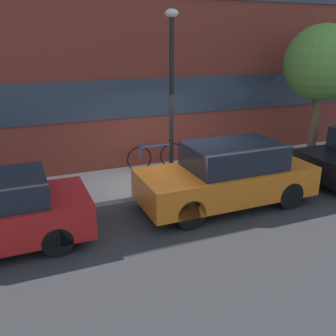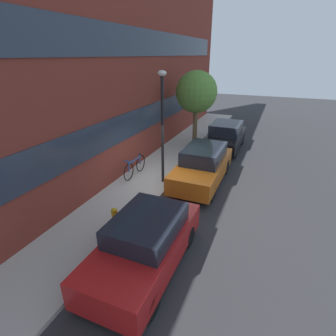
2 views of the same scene
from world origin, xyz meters
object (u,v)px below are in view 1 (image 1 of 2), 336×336
parked_car_orange (228,176)px  bicycle (156,155)px  lamp_post (172,81)px  fire_hydrant (28,191)px  street_tree (322,64)px

parked_car_orange → bicycle: bearing=-74.6°
parked_car_orange → bicycle: 2.90m
parked_car_orange → lamp_post: lamp_post is taller
bicycle → parked_car_orange: bearing=105.8°
fire_hydrant → street_tree: bearing=1.3°
bicycle → street_tree: bearing=166.5°
street_tree → lamp_post: bearing=-178.1°
fire_hydrant → lamp_post: lamp_post is taller
fire_hydrant → parked_car_orange: bearing=-17.6°
parked_car_orange → street_tree: size_ratio=1.01×
bicycle → lamp_post: lamp_post is taller
parked_car_orange → fire_hydrant: (-4.42, 1.41, -0.23)m
bicycle → street_tree: (4.76, -1.19, 2.57)m
fire_hydrant → lamp_post: (3.58, 0.03, 2.30)m
bicycle → lamp_post: size_ratio=0.41×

